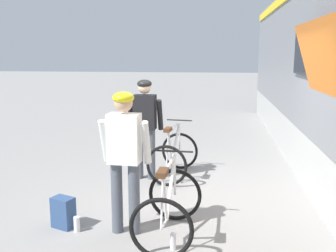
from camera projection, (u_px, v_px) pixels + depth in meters
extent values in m
plane|color=gray|center=(202.00, 195.00, 6.02)|extent=(80.00, 80.00, 0.00)
cube|color=black|center=(302.00, 50.00, 6.43)|extent=(0.04, 1.10, 0.80)
cylinder|color=#4C515B|center=(117.00, 197.00, 4.70)|extent=(0.14, 0.14, 0.90)
cylinder|color=#4C515B|center=(134.00, 199.00, 4.66)|extent=(0.14, 0.14, 0.90)
cube|color=white|center=(124.00, 139.00, 4.54)|extent=(0.39, 0.26, 0.60)
cylinder|color=white|center=(105.00, 141.00, 4.63)|extent=(0.10, 0.26, 0.56)
cylinder|color=white|center=(146.00, 143.00, 4.54)|extent=(0.10, 0.26, 0.56)
sphere|color=tan|center=(123.00, 103.00, 4.46)|extent=(0.22, 0.22, 0.22)
ellipsoid|color=yellow|center=(123.00, 98.00, 4.45)|extent=(0.27, 0.29, 0.14)
cylinder|color=#4C515B|center=(139.00, 154.00, 6.76)|extent=(0.14, 0.14, 0.90)
cylinder|color=#4C515B|center=(151.00, 154.00, 6.72)|extent=(0.14, 0.14, 0.90)
cube|color=black|center=(145.00, 112.00, 6.60)|extent=(0.39, 0.25, 0.60)
cylinder|color=black|center=(131.00, 114.00, 6.69)|extent=(0.10, 0.26, 0.56)
cylinder|color=black|center=(160.00, 115.00, 6.60)|extent=(0.10, 0.26, 0.56)
sphere|color=beige|center=(145.00, 87.00, 6.52)|extent=(0.22, 0.22, 0.22)
ellipsoid|color=black|center=(144.00, 84.00, 6.51)|extent=(0.26, 0.28, 0.14)
torus|color=black|center=(175.00, 195.00, 5.05)|extent=(0.71, 0.07, 0.71)
torus|color=black|center=(161.00, 229.00, 4.06)|extent=(0.71, 0.07, 0.71)
cylinder|color=white|center=(171.00, 186.00, 4.65)|extent=(0.06, 0.64, 0.63)
cylinder|color=white|center=(169.00, 165.00, 4.48)|extent=(0.07, 0.85, 0.04)
cylinder|color=white|center=(165.00, 199.00, 4.24)|extent=(0.05, 0.28, 0.62)
cylinder|color=white|center=(164.00, 224.00, 4.24)|extent=(0.04, 0.36, 0.08)
cylinder|color=white|center=(162.00, 203.00, 4.06)|extent=(0.03, 0.14, 0.56)
cylinder|color=white|center=(175.00, 176.00, 4.97)|extent=(0.03, 0.08, 0.55)
cylinder|color=black|center=(175.00, 151.00, 4.88)|extent=(0.48, 0.04, 0.02)
cube|color=#4C2D19|center=(162.00, 173.00, 4.03)|extent=(0.11, 0.24, 0.06)
torus|color=black|center=(180.00, 151.00, 7.32)|extent=(0.71, 0.13, 0.71)
torus|color=black|center=(167.00, 166.00, 6.35)|extent=(0.71, 0.13, 0.71)
cylinder|color=silver|center=(176.00, 142.00, 6.94)|extent=(0.12, 0.64, 0.63)
cylinder|color=silver|center=(174.00, 127.00, 6.77)|extent=(0.14, 0.85, 0.04)
cylinder|color=silver|center=(170.00, 148.00, 6.53)|extent=(0.07, 0.28, 0.62)
cylinder|color=silver|center=(169.00, 164.00, 6.53)|extent=(0.07, 0.36, 0.08)
cylinder|color=silver|center=(167.00, 149.00, 6.36)|extent=(0.04, 0.15, 0.56)
cylinder|color=silver|center=(180.00, 137.00, 7.25)|extent=(0.04, 0.09, 0.55)
cylinder|color=black|center=(179.00, 120.00, 7.16)|extent=(0.48, 0.08, 0.02)
cube|color=#4C2D19|center=(168.00, 130.00, 6.33)|extent=(0.13, 0.25, 0.06)
cube|color=navy|center=(63.00, 212.00, 4.86)|extent=(0.33, 0.27, 0.40)
cylinder|color=silver|center=(173.00, 241.00, 4.32)|extent=(0.07, 0.07, 0.20)
cylinder|color=silver|center=(77.00, 224.00, 4.76)|extent=(0.08, 0.08, 0.20)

